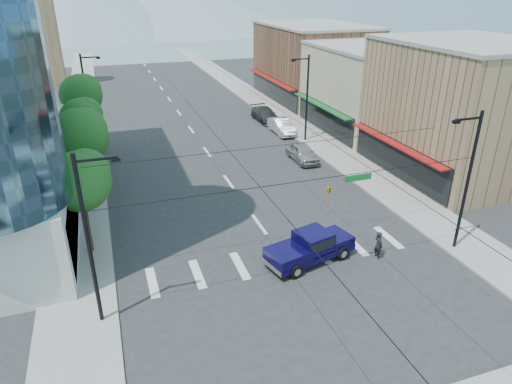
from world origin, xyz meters
TOP-DOWN VIEW (x-y plane):
  - ground at (0.00, 0.00)m, footprint 160.00×160.00m
  - sidewalk_left at (-12.00, 40.00)m, footprint 4.00×120.00m
  - sidewalk_right at (12.00, 40.00)m, footprint 4.00×120.00m
  - shop_near at (20.00, 10.00)m, footprint 12.00×14.00m
  - shop_mid at (20.00, 24.00)m, footprint 12.00×14.00m
  - shop_far at (20.00, 40.00)m, footprint 12.00×18.00m
  - clock_tower at (-16.50, 62.00)m, footprint 4.80×4.80m
  - mountain_right at (20.00, 160.00)m, footprint 90.00×90.00m
  - tree_near at (-11.07, 6.10)m, footprint 3.65×3.64m
  - tree_midnear at (-11.07, 13.10)m, footprint 4.09×4.09m
  - tree_midfar at (-11.07, 20.10)m, footprint 3.65×3.64m
  - tree_far at (-11.07, 27.10)m, footprint 4.09×4.09m
  - signal_rig at (0.19, -1.00)m, footprint 21.80×0.20m
  - lamp_pole_nw at (-10.67, 30.00)m, footprint 2.00×0.25m
  - lamp_pole_ne at (10.67, 22.00)m, footprint 2.00×0.25m
  - pickup_truck at (1.39, 0.67)m, footprint 6.00×3.30m
  - pedestrian at (5.54, -0.33)m, footprint 0.46×0.67m
  - parked_car_near at (8.05, 16.67)m, footprint 1.97×4.79m
  - parked_car_mid at (9.40, 25.30)m, footprint 1.81×5.07m
  - parked_car_far at (9.40, 30.73)m, footprint 2.43×5.57m

SIDE VIEW (x-z plane):
  - ground at x=0.00m, z-range 0.00..0.00m
  - sidewalk_left at x=-12.00m, z-range 0.00..0.15m
  - sidewalk_right at x=12.00m, z-range 0.00..0.15m
  - parked_car_far at x=9.40m, z-range 0.00..1.60m
  - parked_car_near at x=8.05m, z-range 0.00..1.63m
  - parked_car_mid at x=9.40m, z-range 0.00..1.67m
  - pedestrian at x=5.54m, z-range 0.00..1.79m
  - pickup_truck at x=1.39m, z-range 0.04..1.97m
  - shop_mid at x=20.00m, z-range 0.00..9.00m
  - signal_rig at x=0.19m, z-range 0.14..9.14m
  - lamp_pole_nw at x=-10.67m, z-range 0.44..9.44m
  - lamp_pole_ne at x=10.67m, z-range 0.44..9.44m
  - tree_near at x=-11.07m, z-range 1.64..8.34m
  - tree_midfar at x=-11.07m, z-range 1.64..8.34m
  - shop_far at x=20.00m, z-range 0.00..10.00m
  - shop_near at x=20.00m, z-range 0.00..11.00m
  - tree_midnear at x=-11.07m, z-range 1.83..9.35m
  - tree_far at x=-11.07m, z-range 1.83..9.35m
  - mountain_right at x=20.00m, z-range 0.00..18.00m
  - clock_tower at x=-16.50m, z-range 0.44..20.84m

